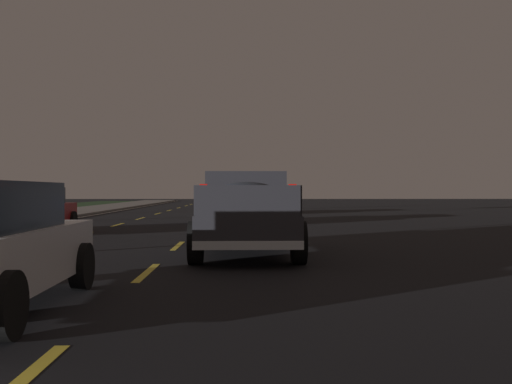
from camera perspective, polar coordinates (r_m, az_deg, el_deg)
The scene contains 6 objects.
ground at distance 27.56m, azimuth -8.43°, elevation -2.82°, with size 144.00×144.00×0.00m, color black.
lane_markings at distance 31.33m, azimuth -13.15°, elevation -2.45°, with size 108.06×7.04×0.01m.
pickup_truck at distance 13.65m, azimuth -0.94°, elevation -1.75°, with size 5.43×2.31×1.87m.
sedan_blue at distance 26.63m, azimuth -1.04°, elevation -1.23°, with size 4.43×2.07×1.54m.
sedan_red at distance 21.63m, azimuth -20.12°, elevation -1.57°, with size 4.45×2.10×1.54m.
sedan_silver at distance 36.60m, azimuth -1.55°, elevation -0.85°, with size 4.45×2.10×1.54m.
Camera 1 is at (-0.31, -3.41, 1.44)m, focal length 42.77 mm.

